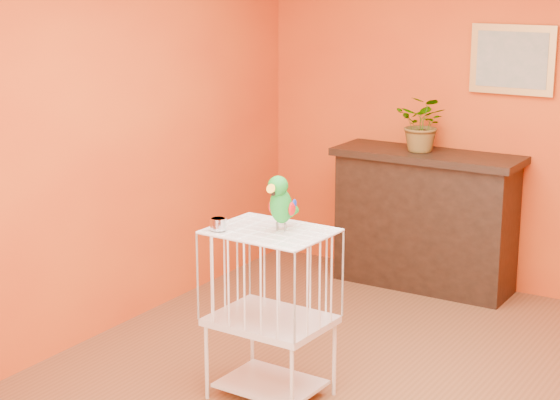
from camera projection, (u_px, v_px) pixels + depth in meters
The scene contains 7 objects.
room_shell at pixel (377, 126), 4.93m from camera, with size 4.50×4.50×4.50m.
console_cabinet at pixel (425, 220), 7.11m from camera, with size 1.42×0.51×1.05m.
potted_plant at pixel (425, 129), 6.99m from camera, with size 0.38×0.42×0.33m, color #26722D.
framed_picture at pixel (512, 60), 6.72m from camera, with size 0.62×0.04×0.50m.
birdcage at pixel (271, 312), 5.25m from camera, with size 0.66×0.52×0.99m.
feed_cup at pixel (218, 224), 5.13m from camera, with size 0.09×0.09×0.06m, color silver.
parrot at pixel (281, 202), 5.10m from camera, with size 0.15×0.28×0.32m.
Camera 1 is at (2.12, -4.42, 2.40)m, focal length 60.00 mm.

